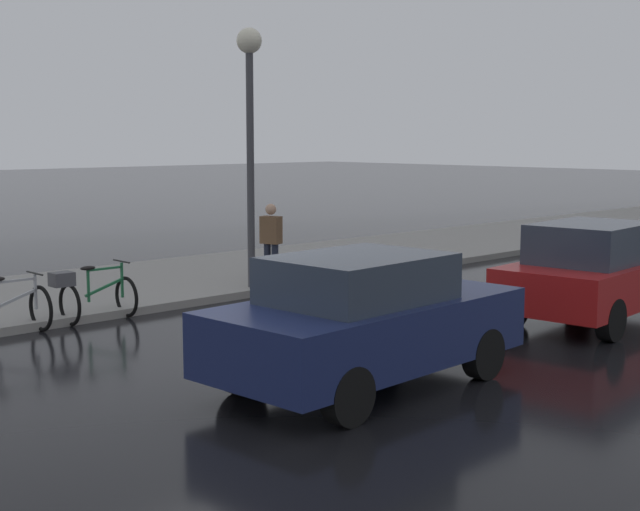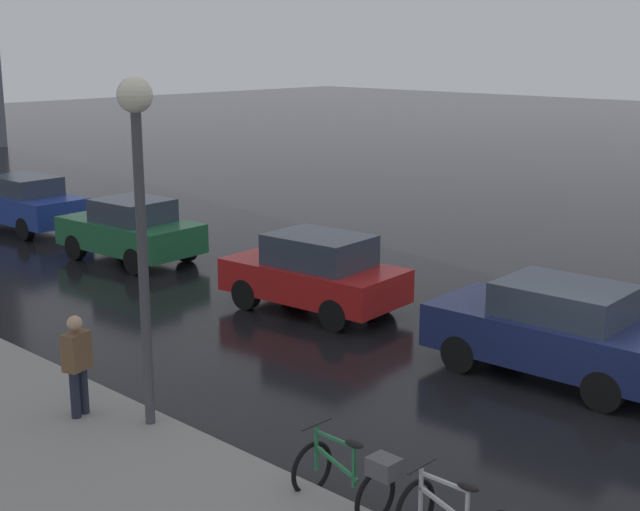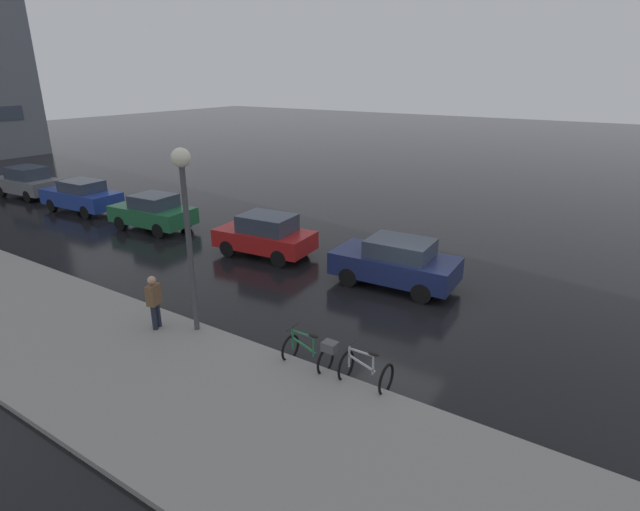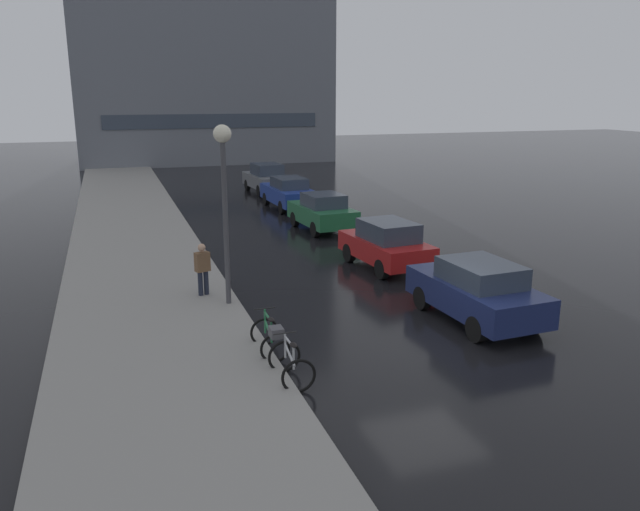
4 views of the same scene
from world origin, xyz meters
name	(u,v)px [view 2 (image 2 of 4)]	position (x,y,z in m)	size (l,w,h in m)	color
ground_plane	(548,431)	(0.00, 0.00, 0.00)	(140.00, 140.00, 0.00)	black
bicycle_second	(352,476)	(-3.62, 0.51, 0.48)	(0.70, 1.34, 0.96)	black
car_navy	(555,329)	(1.98, 1.03, 0.81)	(2.05, 4.12, 1.60)	navy
car_red	(315,273)	(1.91, 6.43, 0.81)	(2.10, 3.88, 1.62)	#AD1919
car_green	(131,230)	(1.82, 12.78, 0.79)	(2.10, 3.90, 1.59)	#1E6038
car_blue	(23,203)	(1.87, 18.26, 0.80)	(1.95, 4.40, 1.60)	navy
pedestrian	(77,364)	(-4.45, 5.03, 0.93)	(0.45, 0.35, 1.65)	#1E2333
streetlamp	(139,181)	(-3.91, 4.08, 3.61)	(0.47, 0.47, 4.97)	#424247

